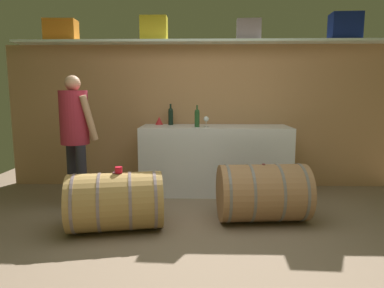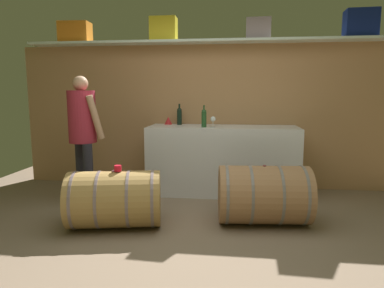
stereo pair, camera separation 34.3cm
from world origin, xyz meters
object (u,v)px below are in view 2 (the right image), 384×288
(toolcase_orange, at_px, (75,33))
(wine_bottle_dark, at_px, (179,116))
(work_cabinet, at_px, (222,160))
(wine_bottle_green, at_px, (204,118))
(toolcase_grey, at_px, (258,29))
(toolcase_yellow, at_px, (164,29))
(winemaker_pouring, at_px, (83,126))
(red_funnel, at_px, (168,120))
(tasting_cup, at_px, (118,168))
(wine_barrel_far, at_px, (264,195))
(toolcase_navy, at_px, (361,24))
(wine_barrel_near, at_px, (115,199))
(wine_glass, at_px, (213,120))

(toolcase_orange, height_order, wine_bottle_dark, toolcase_orange)
(work_cabinet, relative_size, wine_bottle_green, 6.95)
(wine_bottle_dark, bearing_deg, toolcase_grey, 3.13)
(toolcase_yellow, height_order, winemaker_pouring, toolcase_yellow)
(red_funnel, xyz_separation_m, tasting_cup, (-0.21, -1.58, -0.36))
(work_cabinet, distance_m, wine_bottle_green, 0.64)
(wine_bottle_green, bearing_deg, tasting_cup, -121.28)
(tasting_cup, bearing_deg, red_funnel, 82.29)
(red_funnel, distance_m, wine_barrel_far, 1.91)
(toolcase_navy, relative_size, wine_barrel_far, 0.40)
(toolcase_yellow, distance_m, red_funnel, 1.26)
(toolcase_navy, bearing_deg, wine_barrel_near, -147.57)
(toolcase_yellow, xyz_separation_m, red_funnel, (0.06, -0.02, -1.26))
(wine_glass, bearing_deg, wine_barrel_near, -126.71)
(toolcase_navy, relative_size, red_funnel, 3.56)
(toolcase_navy, height_order, work_cabinet, toolcase_navy)
(wine_bottle_green, bearing_deg, toolcase_grey, 27.15)
(toolcase_yellow, height_order, red_funnel, toolcase_yellow)
(toolcase_yellow, xyz_separation_m, toolcase_navy, (2.58, 0.00, 0.01))
(wine_glass, distance_m, tasting_cup, 1.56)
(toolcase_yellow, height_order, toolcase_grey, toolcase_yellow)
(toolcase_grey, distance_m, work_cabinet, 1.82)
(wine_bottle_dark, bearing_deg, toolcase_yellow, 165.38)
(work_cabinet, distance_m, wine_glass, 0.59)
(wine_barrel_far, distance_m, winemaker_pouring, 2.28)
(toolcase_grey, bearing_deg, red_funnel, -176.01)
(toolcase_yellow, distance_m, wine_bottle_dark, 1.21)
(toolcase_yellow, relative_size, red_funnel, 3.27)
(toolcase_grey, xyz_separation_m, winemaker_pouring, (-2.12, -0.87, -1.24))
(work_cabinet, distance_m, red_funnel, 0.96)
(wine_bottle_green, bearing_deg, wine_bottle_dark, 141.37)
(toolcase_yellow, bearing_deg, wine_bottle_green, -30.29)
(wine_bottle_green, bearing_deg, red_funnel, 148.00)
(toolcase_navy, bearing_deg, red_funnel, -176.99)
(toolcase_grey, xyz_separation_m, work_cabinet, (-0.45, -0.24, -1.74))
(wine_barrel_near, bearing_deg, red_funnel, 69.46)
(toolcase_yellow, bearing_deg, wine_glass, -26.77)
(work_cabinet, bearing_deg, toolcase_orange, 173.61)
(toolcase_grey, bearing_deg, tasting_cup, -129.06)
(wine_bottle_dark, xyz_separation_m, red_funnel, (-0.17, 0.04, -0.07))
(wine_bottle_dark, distance_m, wine_barrel_far, 1.81)
(work_cabinet, height_order, tasting_cup, work_cabinet)
(toolcase_yellow, bearing_deg, wine_bottle_dark, -14.07)
(wine_barrel_near, height_order, tasting_cup, tasting_cup)
(wine_bottle_green, relative_size, wine_glass, 2.02)
(work_cabinet, bearing_deg, wine_glass, -133.44)
(wine_barrel_near, bearing_deg, wine_bottle_dark, 63.27)
(toolcase_navy, height_order, wine_glass, toolcase_navy)
(toolcase_orange, relative_size, toolcase_navy, 1.08)
(toolcase_yellow, distance_m, toolcase_grey, 1.29)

